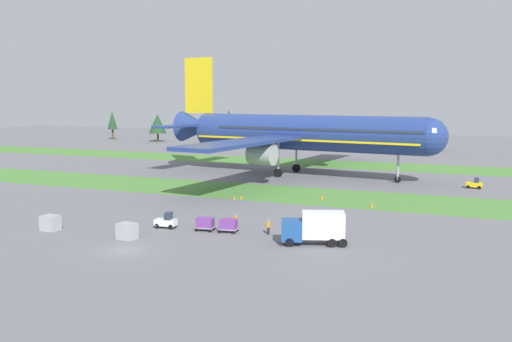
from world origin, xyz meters
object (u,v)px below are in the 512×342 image
catering_truck (314,227)px  cargo_dolly_second (228,225)px  baggage_tug (166,221)px  pushback_tractor (475,184)px  uld_container_1 (127,231)px  taxiway_marker_0 (322,197)px  ground_crew_loader (235,220)px  ground_crew_marshaller (268,226)px  cargo_dolly_lead (205,223)px  airliner (299,132)px  uld_container_0 (50,223)px  taxiway_marker_1 (234,197)px  taxiway_marker_3 (372,205)px  taxiway_marker_2 (241,197)px

catering_truck → cargo_dolly_second: bearing=62.6°
baggage_tug → pushback_tractor: same height
uld_container_1 → taxiway_marker_0: 34.94m
baggage_tug → uld_container_1: size_ratio=1.36×
catering_truck → ground_crew_loader: 11.67m
cargo_dolly_second → ground_crew_marshaller: 4.78m
cargo_dolly_second → catering_truck: (10.88, -1.53, 1.03)m
cargo_dolly_lead → taxiway_marker_0: bearing=-22.2°
airliner → uld_container_0: size_ratio=36.03×
taxiway_marker_1 → uld_container_1: bearing=-92.0°
uld_container_1 → pushback_tractor: bearing=55.6°
taxiway_marker_0 → cargo_dolly_second: bearing=-99.8°
airliner → uld_container_1: (-2.18, -56.05, -7.85)m
cargo_dolly_second → taxiway_marker_3: 25.05m
uld_container_1 → ground_crew_loader: bearing=45.7°
uld_container_1 → taxiway_marker_3: bearing=52.4°
catering_truck → taxiway_marker_1: (-19.15, 21.41, -1.71)m
taxiway_marker_3 → taxiway_marker_2: bearing=-177.0°
taxiway_marker_0 → taxiway_marker_2: 12.58m
ground_crew_marshaller → taxiway_marker_0: ground_crew_marshaller is taller
ground_crew_marshaller → uld_container_0: size_ratio=0.87×
cargo_dolly_second → taxiway_marker_1: 21.54m
cargo_dolly_lead → taxiway_marker_2: (-4.44, 20.79, -0.63)m
taxiway_marker_2 → cargo_dolly_second: bearing=-70.3°
ground_crew_marshaller → uld_container_1: uld_container_1 is taller
taxiway_marker_2 → airliner: bearing=89.4°
ground_crew_marshaller → pushback_tractor: bearing=159.3°
taxiway_marker_0 → taxiway_marker_1: 13.69m
airliner → pushback_tractor: size_ratio=26.30×
taxiway_marker_0 → taxiway_marker_3: bearing=-23.2°
airliner → cargo_dolly_second: bearing=15.2°
taxiway_marker_2 → uld_container_0: bearing=-114.8°
uld_container_1 → taxiway_marker_2: size_ratio=3.42×
ground_crew_marshaller → taxiway_marker_2: 23.06m
catering_truck → ground_crew_marshaller: (-6.17, 2.33, -1.01)m
pushback_tractor → uld_container_0: (-46.35, -51.96, 0.08)m
ground_crew_loader → cargo_dolly_second: bearing=127.4°
uld_container_1 → taxiway_marker_1: uld_container_1 is taller
cargo_dolly_second → uld_container_1: (-9.22, -7.04, -0.03)m
baggage_tug → cargo_dolly_lead: (4.99, 0.56, 0.10)m
ground_crew_loader → uld_container_0: bearing=59.6°
cargo_dolly_second → uld_container_1: size_ratio=1.18×
uld_container_1 → taxiway_marker_0: uld_container_1 is taller
pushback_tractor → taxiway_marker_2: 41.56m
catering_truck → taxiway_marker_3: (1.90, 23.06, -1.63)m
cargo_dolly_lead → taxiway_marker_1: bearing=8.6°
taxiway_marker_1 → taxiway_marker_0: bearing=22.6°
ground_crew_loader → taxiway_marker_1: (-8.16, 17.61, -0.70)m
pushback_tractor → taxiway_marker_2: size_ratio=4.68×
baggage_tug → ground_crew_loader: (7.76, 3.15, 0.13)m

